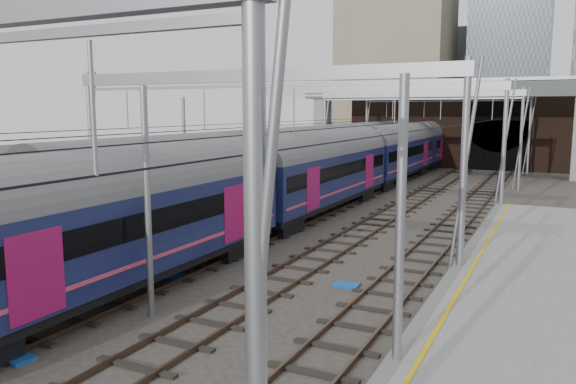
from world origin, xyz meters
The scene contains 11 objects.
ground centered at (0.00, 0.00, 0.00)m, with size 160.00×160.00×0.00m, color #38332D.
tracks centered at (0.00, 15.00, 0.02)m, with size 14.40×80.00×0.22m.
overhead_line centered at (0.00, 21.49, 6.57)m, with size 16.80×80.00×8.00m.
retaining_wall centered at (1.40, 51.93, 4.33)m, with size 28.00×2.75×9.00m.
overbridge centered at (0.00, 46.00, 7.27)m, with size 28.00×3.00×9.25m.
city_skyline centered at (2.73, 70.48, 17.09)m, with size 37.50×27.50×60.00m.
train_main centered at (-2.00, 29.02, 2.61)m, with size 3.00×69.36×5.10m.
train_second centered at (-6.00, 28.30, 2.62)m, with size 3.03×52.45×5.13m.
equip_cover_a centered at (-1.04, -1.94, 0.05)m, with size 0.82×0.58×0.10m, color #164DA9.
equip_cover_b centered at (-1.81, 5.50, 0.05)m, with size 0.90×0.64×0.11m, color #164DA9.
equip_cover_c centered at (4.40, 7.39, 0.05)m, with size 0.90×0.64×0.11m, color #164DA9.
Camera 1 is at (11.04, -11.04, 6.29)m, focal length 35.00 mm.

